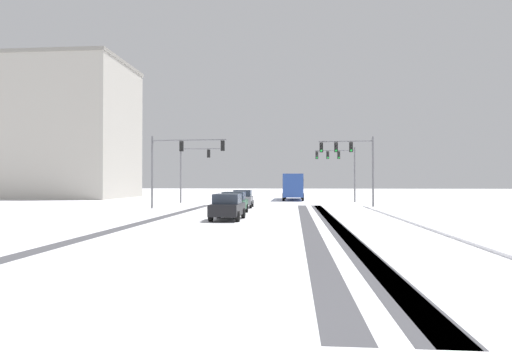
% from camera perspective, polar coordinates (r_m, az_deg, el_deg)
% --- Properties ---
extents(ground_plane, '(300.00, 300.00, 0.00)m').
position_cam_1_polar(ground_plane, '(8.84, -14.19, -16.19)').
color(ground_plane, white).
extents(wheel_track_left_lane, '(0.82, 37.81, 0.01)m').
position_cam_1_polar(wheel_track_left_lane, '(26.82, -14.18, -5.79)').
color(wheel_track_left_lane, '#4C4C51').
rests_on(wheel_track_left_lane, ground).
extents(wheel_track_right_lane, '(0.71, 37.81, 0.01)m').
position_cam_1_polar(wheel_track_right_lane, '(25.46, 10.28, -6.07)').
color(wheel_track_right_lane, '#4C4C51').
rests_on(wheel_track_right_lane, ground).
extents(wheel_track_center, '(0.81, 37.81, 0.01)m').
position_cam_1_polar(wheel_track_center, '(25.36, 6.77, -6.10)').
color(wheel_track_center, '#4C4C51').
rests_on(wheel_track_center, ground).
extents(wheel_track_oncoming, '(0.93, 37.81, 0.01)m').
position_cam_1_polar(wheel_track_oncoming, '(25.44, 9.87, -6.08)').
color(wheel_track_oncoming, '#4C4C51').
rests_on(wheel_track_oncoming, ground).
extents(sidewalk_kerb_right, '(4.00, 37.81, 0.12)m').
position_cam_1_polar(sidewalk_kerb_right, '(25.14, 25.03, -5.95)').
color(sidewalk_kerb_right, white).
rests_on(sidewalk_kerb_right, ground).
extents(traffic_signal_near_right, '(4.98, 0.55, 6.50)m').
position_cam_1_polar(traffic_signal_near_right, '(40.93, 12.30, 2.59)').
color(traffic_signal_near_right, slate).
rests_on(traffic_signal_near_right, ground).
extents(traffic_signal_far_left, '(4.68, 0.38, 6.50)m').
position_cam_1_polar(traffic_signal_far_left, '(49.80, -8.43, 1.50)').
color(traffic_signal_far_left, slate).
rests_on(traffic_signal_far_left, ground).
extents(traffic_signal_near_left, '(6.94, 0.61, 6.50)m').
position_cam_1_polar(traffic_signal_near_left, '(39.74, -10.13, 2.58)').
color(traffic_signal_near_left, slate).
rests_on(traffic_signal_near_left, ground).
extents(traffic_signal_far_right, '(4.77, 0.38, 6.50)m').
position_cam_1_polar(traffic_signal_far_right, '(52.73, 10.74, 1.82)').
color(traffic_signal_far_right, slate).
rests_on(traffic_signal_far_right, ground).
extents(car_grey_lead, '(1.95, 4.16, 1.62)m').
position_cam_1_polar(car_grey_lead, '(40.40, -1.74, -2.98)').
color(car_grey_lead, slate).
rests_on(car_grey_lead, ground).
extents(car_dark_green_second, '(1.87, 4.12, 1.62)m').
position_cam_1_polar(car_dark_green_second, '(32.62, -2.88, -3.49)').
color(car_dark_green_second, '#194C2D').
rests_on(car_dark_green_second, ground).
extents(car_black_third, '(1.88, 4.13, 1.62)m').
position_cam_1_polar(car_black_third, '(27.22, -3.73, -4.03)').
color(car_black_third, black).
rests_on(car_black_third, ground).
extents(bus_oncoming, '(2.71, 11.01, 3.38)m').
position_cam_1_polar(bus_oncoming, '(58.37, 4.89, -1.15)').
color(bus_oncoming, '#284793').
rests_on(bus_oncoming, ground).
extents(office_building_far_left_block, '(18.89, 15.17, 20.21)m').
position_cam_1_polar(office_building_far_left_block, '(71.69, -23.68, 5.48)').
color(office_building_far_left_block, '#B2ADA3').
rests_on(office_building_far_left_block, ground).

